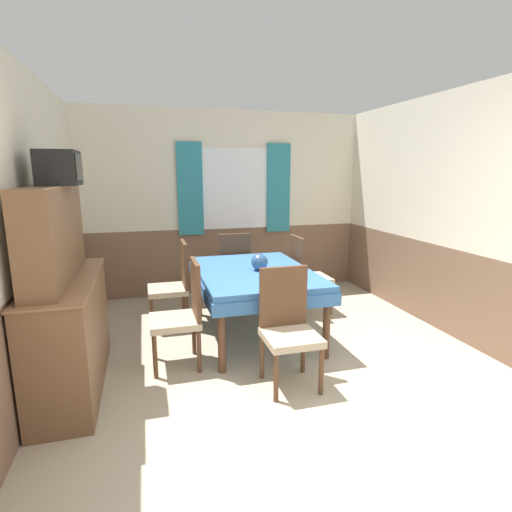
# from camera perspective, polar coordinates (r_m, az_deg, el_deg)

# --- Properties ---
(ground_plane) EXTENTS (16.00, 16.00, 0.00)m
(ground_plane) POSITION_cam_1_polar(r_m,az_deg,el_deg) (2.75, 14.72, -28.21)
(ground_plane) COLOR tan
(wall_back) EXTENTS (4.42, 0.09, 2.60)m
(wall_back) POSITION_cam_1_polar(r_m,az_deg,el_deg) (5.83, -4.29, 7.59)
(wall_back) COLOR silver
(wall_back) RESTS_ON ground_plane
(wall_left) EXTENTS (0.05, 4.29, 2.60)m
(wall_left) POSITION_cam_1_polar(r_m,az_deg,el_deg) (3.86, -29.03, 3.65)
(wall_left) COLOR silver
(wall_left) RESTS_ON ground_plane
(wall_right) EXTENTS (0.05, 4.29, 2.60)m
(wall_right) POSITION_cam_1_polar(r_m,az_deg,el_deg) (4.92, 24.77, 5.54)
(wall_right) COLOR silver
(wall_right) RESTS_ON ground_plane
(dining_table) EXTENTS (1.20, 1.69, 0.73)m
(dining_table) POSITION_cam_1_polar(r_m,az_deg,el_deg) (4.29, -0.26, -3.30)
(dining_table) COLOR #386BA8
(dining_table) RESTS_ON ground_plane
(chair_head_window) EXTENTS (0.44, 0.44, 0.98)m
(chair_head_window) POSITION_cam_1_polar(r_m,az_deg,el_deg) (5.31, -3.30, -1.57)
(chair_head_window) COLOR brown
(chair_head_window) RESTS_ON ground_plane
(chair_left_near) EXTENTS (0.44, 0.44, 0.98)m
(chair_left_near) POSITION_cam_1_polar(r_m,az_deg,el_deg) (3.71, -10.42, -7.83)
(chair_left_near) COLOR brown
(chair_left_near) RESTS_ON ground_plane
(chair_right_far) EXTENTS (0.44, 0.44, 0.98)m
(chair_right_far) POSITION_cam_1_polar(r_m,az_deg,el_deg) (5.05, 7.12, -2.38)
(chair_right_far) COLOR brown
(chair_right_far) RESTS_ON ground_plane
(chair_head_near) EXTENTS (0.44, 0.44, 0.98)m
(chair_head_near) POSITION_cam_1_polar(r_m,az_deg,el_deg) (3.37, 4.59, -9.72)
(chair_head_near) COLOR brown
(chair_head_near) RESTS_ON ground_plane
(chair_left_far) EXTENTS (0.44, 0.44, 0.98)m
(chair_left_far) POSITION_cam_1_polar(r_m,az_deg,el_deg) (4.68, -11.62, -3.69)
(chair_left_far) COLOR brown
(chair_left_far) RESTS_ON ground_plane
(sideboard) EXTENTS (0.46, 1.50, 1.65)m
(sideboard) POSITION_cam_1_polar(r_m,az_deg,el_deg) (3.57, -25.49, -6.51)
(sideboard) COLOR brown
(sideboard) RESTS_ON ground_plane
(tv) EXTENTS (0.29, 0.40, 0.26)m
(tv) POSITION_cam_1_polar(r_m,az_deg,el_deg) (3.47, -26.31, 11.22)
(tv) COLOR black
(tv) RESTS_ON sideboard
(vase) EXTENTS (0.18, 0.18, 0.18)m
(vase) POSITION_cam_1_polar(r_m,az_deg,el_deg) (4.23, 0.50, -0.86)
(vase) COLOR #335684
(vase) RESTS_ON dining_table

